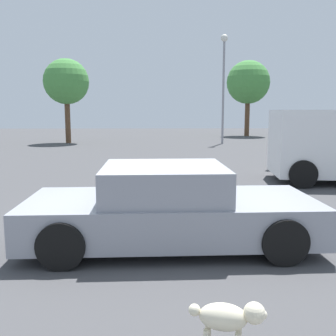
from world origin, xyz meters
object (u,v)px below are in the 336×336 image
at_px(dog, 229,317).
at_px(light_post_near, 224,71).
at_px(sedan_foreground, 169,208).
at_px(pedestrian, 273,141).

xyz_separation_m(dog, light_post_near, (3.34, 21.17, 4.23)).
bearing_deg(sedan_foreground, pedestrian, 61.99).
distance_m(pedestrian, light_post_near, 11.22).
relative_size(sedan_foreground, light_post_near, 0.66).
height_order(sedan_foreground, light_post_near, light_post_near).
height_order(dog, light_post_near, light_post_near).
bearing_deg(light_post_near, dog, -98.98).
distance_m(sedan_foreground, pedestrian, 8.80).
bearing_deg(dog, pedestrian, 84.94).
distance_m(dog, pedestrian, 11.08).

